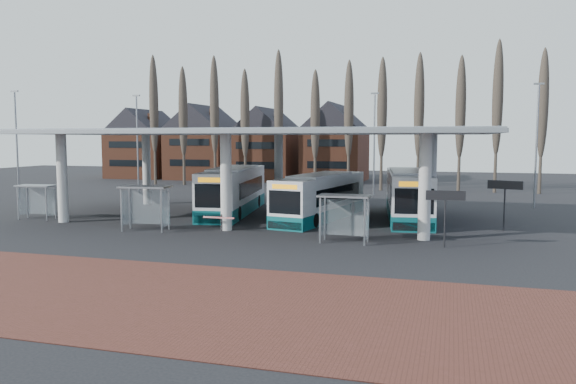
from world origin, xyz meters
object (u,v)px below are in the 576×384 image
(bus_3, at_px, (408,195))
(bus_2, at_px, (321,198))
(bus_1, at_px, (234,191))
(shelter_2, at_px, (345,208))
(shelter_1, at_px, (146,198))
(shelter_0, at_px, (38,194))

(bus_3, bearing_deg, bus_2, -168.26)
(bus_2, relative_size, bus_3, 0.93)
(bus_1, relative_size, shelter_2, 4.52)
(bus_2, distance_m, shelter_1, 12.23)
(bus_2, bearing_deg, shelter_2, -59.15)
(shelter_0, height_order, shelter_2, shelter_2)
(bus_2, bearing_deg, bus_1, 178.55)
(shelter_1, bearing_deg, bus_1, 70.19)
(bus_3, relative_size, shelter_0, 4.69)
(bus_1, distance_m, shelter_2, 14.40)
(bus_1, relative_size, bus_3, 1.01)
(shelter_1, bearing_deg, shelter_0, 159.93)
(shelter_0, xyz_separation_m, shelter_2, (22.64, -2.84, 0.16))
(bus_2, height_order, shelter_1, bus_2)
(bus_3, relative_size, shelter_2, 4.46)
(bus_1, bearing_deg, bus_3, -6.29)
(shelter_2, bearing_deg, bus_3, 76.88)
(shelter_0, relative_size, shelter_1, 0.86)
(shelter_0, distance_m, shelter_2, 22.82)
(shelter_1, xyz_separation_m, shelter_2, (12.59, -0.53, -0.11))
(bus_2, xyz_separation_m, shelter_1, (-9.32, -7.90, 0.51))
(bus_2, distance_m, bus_3, 6.24)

